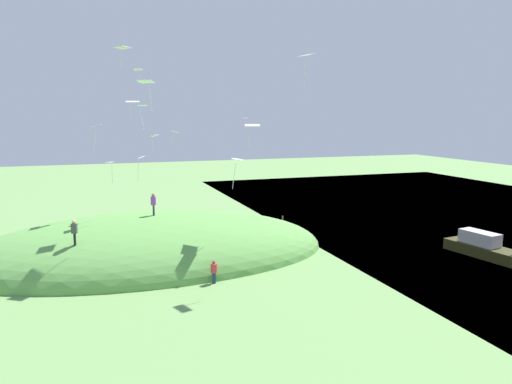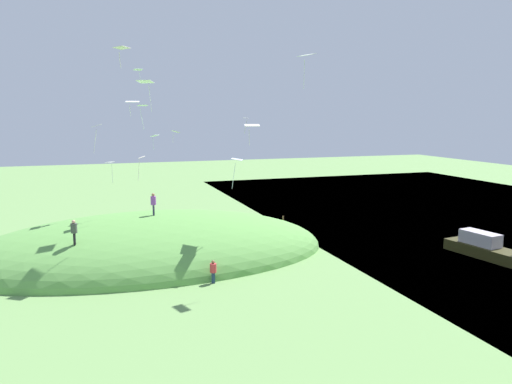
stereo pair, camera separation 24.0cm
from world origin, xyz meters
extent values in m
plane|color=#689150|center=(0.00, 0.00, 0.00)|extent=(160.00, 160.00, 0.00)
cube|color=#2A5673|center=(-28.32, 0.00, -0.20)|extent=(47.63, 80.00, 0.40)
ellipsoid|color=#5E9948|center=(9.83, 3.83, 0.00)|extent=(29.85, 16.54, 6.93)
cube|color=#2E2C12|center=(-16.19, 13.67, 0.45)|extent=(3.17, 8.22, 0.91)
cube|color=#A99FAA|center=(-16.01, 12.48, 1.44)|extent=(1.86, 3.37, 1.07)
cube|color=#2C2B48|center=(9.45, 4.25, 3.89)|extent=(0.13, 0.24, 0.86)
cylinder|color=purple|center=(9.45, 4.25, 4.66)|extent=(0.43, 0.43, 0.68)
sphere|color=#9A674E|center=(9.45, 4.25, 5.13)|extent=(0.26, 0.26, 0.26)
cube|color=black|center=(15.39, 8.42, 2.99)|extent=(0.16, 0.25, 0.84)
cylinder|color=#404640|center=(15.39, 8.42, 3.75)|extent=(0.49, 0.49, 0.66)
sphere|color=tan|center=(15.39, 8.42, 4.20)|extent=(0.25, 0.25, 0.25)
cube|color=#5B5347|center=(0.93, -3.33, 0.42)|extent=(0.23, 0.25, 0.84)
cylinder|color=gold|center=(0.93, -3.33, 1.17)|extent=(0.56, 0.56, 0.66)
sphere|color=tan|center=(0.93, -3.33, 1.63)|extent=(0.25, 0.25, 0.25)
cube|color=navy|center=(6.47, 12.06, 0.39)|extent=(0.27, 0.19, 0.78)
cylinder|color=#C63439|center=(6.47, 12.06, 1.08)|extent=(0.54, 0.54, 0.61)
sphere|color=brown|center=(6.47, 12.06, 1.51)|extent=(0.23, 0.23, 0.23)
cube|color=white|center=(10.89, 5.43, 12.45)|extent=(1.10, 0.85, 0.14)
cylinder|color=white|center=(11.07, 5.33, 11.79)|extent=(0.10, 0.06, 0.84)
cube|color=white|center=(9.84, -0.28, 15.34)|extent=(0.85, 0.72, 0.14)
cylinder|color=white|center=(9.73, -0.16, 14.71)|extent=(0.06, 0.12, 0.89)
cube|color=#F1DFD1|center=(9.68, -1.55, 7.71)|extent=(0.64, 0.87, 0.20)
cylinder|color=#F1DFD1|center=(9.98, -1.67, 6.52)|extent=(0.22, 0.16, 1.95)
cube|color=white|center=(6.20, -3.67, 9.93)|extent=(0.82, 1.08, 0.24)
cylinder|color=white|center=(6.46, -3.74, 9.27)|extent=(0.07, 0.06, 0.83)
cube|color=white|center=(2.33, 8.08, 10.70)|extent=(1.30, 1.05, 0.18)
cylinder|color=white|center=(2.58, 8.14, 9.76)|extent=(0.06, 0.18, 1.29)
cube|color=white|center=(3.89, 9.35, 8.27)|extent=(1.21, 1.37, 0.16)
cylinder|color=white|center=(4.13, 9.20, 7.01)|extent=(0.24, 0.26, 1.93)
cube|color=white|center=(13.47, 0.89, 10.62)|extent=(0.86, 1.22, 0.27)
cylinder|color=white|center=(13.65, 0.96, 9.32)|extent=(0.33, 0.24, 1.97)
cube|color=silver|center=(11.87, 11.09, 15.59)|extent=(1.18, 1.26, 0.10)
cylinder|color=silver|center=(12.01, 10.95, 14.86)|extent=(0.10, 0.05, 0.95)
cube|color=silver|center=(-1.92, -6.88, 11.20)|extent=(0.77, 0.87, 0.08)
cylinder|color=silver|center=(-1.94, -7.02, 10.26)|extent=(0.26, 0.22, 1.50)
cube|color=white|center=(10.07, 6.95, 13.85)|extent=(1.36, 1.26, 0.20)
cylinder|color=white|center=(9.77, 7.11, 12.63)|extent=(0.21, 0.22, 1.86)
cube|color=white|center=(12.64, 3.38, 7.78)|extent=(0.79, 0.84, 0.07)
cylinder|color=white|center=(12.50, 3.35, 6.84)|extent=(0.06, 0.22, 1.53)
cube|color=white|center=(9.95, 3.49, 12.23)|extent=(0.88, 0.70, 0.11)
cylinder|color=white|center=(10.04, 3.56, 11.17)|extent=(0.29, 0.06, 1.73)
cube|color=silver|center=(-0.52, 11.58, 15.58)|extent=(1.17, 1.40, 0.21)
cylinder|color=silver|center=(-0.44, 11.38, 14.29)|extent=(0.14, 0.22, 1.98)
cube|color=white|center=(8.07, -4.76, 9.52)|extent=(1.02, 1.05, 0.20)
cylinder|color=white|center=(8.23, -4.66, 8.70)|extent=(0.12, 0.09, 1.20)
cylinder|color=brown|center=(-4.10, -1.34, 0.70)|extent=(0.14, 0.14, 1.40)
camera|label=1|loc=(14.23, 43.26, 11.34)|focal=34.06mm
camera|label=2|loc=(14.00, 43.34, 11.34)|focal=34.06mm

